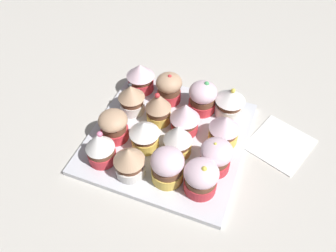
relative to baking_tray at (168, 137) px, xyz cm
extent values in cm
cube|color=beige|center=(0.00, 0.00, -2.10)|extent=(180.00, 180.00, 3.00)
cube|color=silver|center=(0.00, 0.00, 0.00)|extent=(31.52, 31.52, 1.20)
cylinder|color=#D1333D|center=(-9.81, -10.32, 1.85)|extent=(5.53, 5.53, 2.50)
cylinder|color=brown|center=(-9.81, -10.32, 3.76)|extent=(5.23, 5.23, 1.32)
cone|color=white|center=(-9.81, -10.32, 6.23)|extent=(5.58, 5.58, 3.63)
sphere|color=pink|center=(-9.58, -9.90, 7.88)|extent=(1.13, 1.13, 1.13)
cylinder|color=white|center=(-3.30, -11.17, 1.80)|extent=(5.69, 5.69, 2.41)
cylinder|color=brown|center=(-3.30, -11.17, 3.80)|extent=(5.03, 5.03, 1.59)
cone|color=tan|center=(-3.30, -11.17, 6.23)|extent=(5.92, 5.92, 3.27)
cylinder|color=#EFC651|center=(3.64, -9.77, 1.89)|extent=(5.99, 5.99, 2.58)
cylinder|color=brown|center=(3.64, -9.77, 3.93)|extent=(5.56, 5.56, 1.50)
ellipsoid|color=silver|center=(3.64, -9.77, 5.99)|extent=(6.15, 6.15, 4.36)
cylinder|color=#D1333D|center=(10.02, -9.73, 1.89)|extent=(6.01, 6.01, 2.58)
cylinder|color=brown|center=(10.02, -9.73, 3.79)|extent=(5.72, 5.72, 1.22)
ellipsoid|color=silver|center=(10.02, -9.73, 5.61)|extent=(6.27, 6.27, 4.02)
sphere|color=#EAD64C|center=(10.42, -10.05, 7.46)|extent=(1.01, 1.01, 1.01)
cylinder|color=#D1333D|center=(-10.14, -4.17, 1.80)|extent=(5.65, 5.65, 2.41)
cylinder|color=brown|center=(-10.14, -4.17, 3.77)|extent=(4.99, 4.99, 1.54)
ellipsoid|color=tan|center=(-10.14, -4.17, 5.59)|extent=(5.93, 5.93, 3.48)
cylinder|color=#EFC651|center=(-3.33, -4.23, 1.91)|extent=(5.50, 5.50, 2.63)
cylinder|color=brown|center=(-3.33, -4.23, 3.96)|extent=(4.98, 4.98, 1.47)
cone|color=white|center=(-3.33, -4.23, 6.11)|extent=(6.04, 6.04, 2.84)
cylinder|color=#EFC651|center=(3.26, -3.19, 1.70)|extent=(5.48, 5.48, 2.21)
cylinder|color=brown|center=(3.26, -3.19, 3.56)|extent=(4.92, 4.92, 1.50)
cone|color=white|center=(3.26, -3.19, 6.23)|extent=(5.67, 5.67, 3.85)
cylinder|color=#D1333D|center=(11.22, -4.27, 1.73)|extent=(5.77, 5.77, 2.27)
cylinder|color=brown|center=(11.22, -4.27, 3.59)|extent=(5.08, 5.08, 1.44)
ellipsoid|color=silver|center=(11.22, -4.27, 5.58)|extent=(6.13, 6.13, 4.22)
sphere|color=#EAD64C|center=(10.72, -4.25, 7.59)|extent=(0.60, 0.60, 0.60)
cylinder|color=white|center=(-10.02, 4.07, 1.88)|extent=(5.44, 5.44, 2.56)
cylinder|color=brown|center=(-10.02, 4.07, 3.91)|extent=(5.03, 5.03, 1.50)
cone|color=tan|center=(-10.02, 4.07, 6.22)|extent=(5.82, 5.82, 3.13)
sphere|color=#333338|center=(-10.37, 4.47, 7.65)|extent=(0.88, 0.88, 0.88)
cylinder|color=#EFC651|center=(-3.46, 3.32, 1.78)|extent=(5.20, 5.20, 2.37)
cylinder|color=brown|center=(-3.46, 3.32, 3.75)|extent=(4.93, 4.93, 1.56)
cone|color=tan|center=(-3.46, 3.32, 6.50)|extent=(5.49, 5.49, 3.95)
sphere|color=red|center=(-3.46, 2.97, 8.31)|extent=(1.12, 1.12, 1.12)
cylinder|color=#D1333D|center=(2.70, 2.71, 1.73)|extent=(5.68, 5.68, 2.25)
cylinder|color=brown|center=(2.70, 2.71, 3.54)|extent=(5.27, 5.27, 1.38)
cone|color=silver|center=(2.70, 2.71, 6.21)|extent=(6.20, 6.20, 3.96)
cylinder|color=#EFC651|center=(10.94, 2.88, 1.82)|extent=(5.99, 5.99, 2.43)
cylinder|color=brown|center=(10.94, 2.88, 3.69)|extent=(5.52, 5.52, 1.32)
cone|color=silver|center=(10.94, 2.88, 5.95)|extent=(6.18, 6.18, 3.20)
cylinder|color=#D1333D|center=(-11.15, 11.32, 1.93)|extent=(5.86, 5.86, 2.66)
cylinder|color=brown|center=(-11.15, 11.32, 3.94)|extent=(5.37, 5.37, 1.37)
cone|color=silver|center=(-11.15, 11.32, 6.17)|extent=(6.49, 6.49, 3.09)
cylinder|color=#D1333D|center=(-3.68, 10.16, 1.89)|extent=(5.36, 5.36, 2.59)
cylinder|color=brown|center=(-3.68, 10.16, 3.91)|extent=(5.11, 5.11, 1.45)
ellipsoid|color=tan|center=(-3.68, 10.16, 5.80)|extent=(5.86, 5.86, 3.87)
sphere|color=red|center=(-3.53, 10.16, 7.59)|extent=(0.92, 0.92, 0.92)
cylinder|color=#D1333D|center=(4.22, 9.99, 1.77)|extent=(5.98, 5.98, 2.34)
cylinder|color=brown|center=(4.22, 9.99, 3.70)|extent=(5.49, 5.49, 1.50)
ellipsoid|color=silver|center=(4.22, 9.99, 5.73)|extent=(6.12, 6.12, 4.28)
sphere|color=#4CB266|center=(4.66, 10.56, 7.70)|extent=(1.12, 1.12, 1.12)
cylinder|color=white|center=(10.06, 11.04, 1.80)|extent=(6.03, 6.03, 2.40)
cylinder|color=brown|center=(10.06, 11.04, 3.75)|extent=(5.48, 5.48, 1.50)
cone|color=white|center=(10.06, 11.04, 6.01)|extent=(6.55, 6.55, 3.01)
sphere|color=#EAD64C|center=(10.32, 10.89, 7.36)|extent=(1.03, 1.03, 1.03)
cube|color=white|center=(22.44, 7.09, -0.30)|extent=(14.62, 15.22, 0.60)
camera|label=1|loc=(16.20, -42.07, 54.59)|focal=35.80mm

